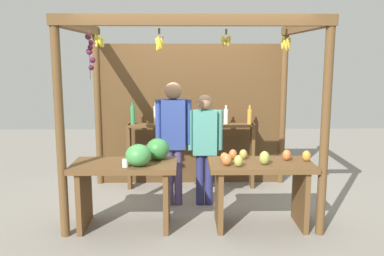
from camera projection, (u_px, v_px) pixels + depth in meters
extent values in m
plane|color=gray|center=(192.00, 204.00, 5.74)|extent=(12.00, 12.00, 0.00)
cylinder|color=brown|center=(60.00, 130.00, 4.53)|extent=(0.10, 0.10, 2.45)
cylinder|color=brown|center=(325.00, 129.00, 4.58)|extent=(0.10, 0.10, 2.45)
cylinder|color=brown|center=(98.00, 107.00, 6.49)|extent=(0.10, 0.10, 2.45)
cylinder|color=brown|center=(283.00, 107.00, 6.54)|extent=(0.10, 0.10, 2.45)
cube|color=brown|center=(193.00, 20.00, 4.35)|extent=(3.01, 0.12, 0.12)
cube|color=brown|center=(78.00, 26.00, 5.31)|extent=(0.12, 2.09, 0.12)
cube|color=brown|center=(304.00, 27.00, 5.36)|extent=(0.12, 2.09, 0.12)
cube|color=#52381E|center=(191.00, 115.00, 6.56)|extent=(2.91, 0.04, 2.20)
cylinder|color=brown|center=(286.00, 32.00, 4.53)|extent=(0.02, 0.02, 0.06)
ellipsoid|color=gold|center=(289.00, 43.00, 4.55)|extent=(0.04, 0.07, 0.15)
ellipsoid|color=gold|center=(287.00, 44.00, 4.58)|extent=(0.05, 0.05, 0.15)
ellipsoid|color=gold|center=(283.00, 43.00, 4.58)|extent=(0.06, 0.05, 0.15)
ellipsoid|color=gold|center=(283.00, 43.00, 4.55)|extent=(0.04, 0.08, 0.15)
ellipsoid|color=gold|center=(285.00, 45.00, 4.52)|extent=(0.07, 0.05, 0.15)
ellipsoid|color=gold|center=(288.00, 44.00, 4.51)|extent=(0.08, 0.06, 0.15)
cylinder|color=brown|center=(226.00, 32.00, 4.55)|extent=(0.02, 0.02, 0.06)
ellipsoid|color=gold|center=(229.00, 40.00, 4.56)|extent=(0.04, 0.08, 0.11)
ellipsoid|color=gold|center=(227.00, 40.00, 4.58)|extent=(0.08, 0.05, 0.11)
ellipsoid|color=gold|center=(224.00, 42.00, 4.59)|extent=(0.06, 0.05, 0.11)
ellipsoid|color=gold|center=(223.00, 39.00, 4.56)|extent=(0.04, 0.07, 0.11)
ellipsoid|color=gold|center=(224.00, 40.00, 4.53)|extent=(0.06, 0.05, 0.11)
ellipsoid|color=gold|center=(228.00, 42.00, 4.54)|extent=(0.06, 0.05, 0.11)
cylinder|color=brown|center=(99.00, 31.00, 4.50)|extent=(0.02, 0.02, 0.06)
ellipsoid|color=yellow|center=(102.00, 42.00, 4.51)|extent=(0.04, 0.07, 0.12)
ellipsoid|color=yellow|center=(101.00, 42.00, 4.55)|extent=(0.06, 0.04, 0.12)
ellipsoid|color=yellow|center=(97.00, 42.00, 4.53)|extent=(0.06, 0.07, 0.12)
ellipsoid|color=yellow|center=(96.00, 39.00, 4.49)|extent=(0.06, 0.06, 0.12)
ellipsoid|color=yellow|center=(99.00, 40.00, 4.48)|extent=(0.06, 0.04, 0.12)
cylinder|color=brown|center=(159.00, 31.00, 4.44)|extent=(0.02, 0.02, 0.06)
ellipsoid|color=gold|center=(162.00, 44.00, 4.47)|extent=(0.04, 0.08, 0.15)
ellipsoid|color=gold|center=(161.00, 42.00, 4.49)|extent=(0.09, 0.06, 0.15)
ellipsoid|color=gold|center=(158.00, 45.00, 4.48)|extent=(0.05, 0.06, 0.15)
ellipsoid|color=gold|center=(158.00, 44.00, 4.45)|extent=(0.07, 0.08, 0.15)
ellipsoid|color=gold|center=(160.00, 43.00, 4.44)|extent=(0.07, 0.05, 0.15)
cylinder|color=#4C422D|center=(89.00, 54.00, 4.65)|extent=(0.01, 0.01, 0.55)
sphere|color=#511938|center=(88.00, 37.00, 4.61)|extent=(0.07, 0.07, 0.07)
sphere|color=#601E42|center=(91.00, 43.00, 4.64)|extent=(0.06, 0.06, 0.06)
sphere|color=#511938|center=(90.00, 47.00, 4.62)|extent=(0.06, 0.06, 0.06)
sphere|color=#601E42|center=(89.00, 52.00, 4.63)|extent=(0.07, 0.07, 0.07)
sphere|color=#511938|center=(92.00, 60.00, 4.67)|extent=(0.07, 0.07, 0.07)
sphere|color=#47142D|center=(91.00, 68.00, 4.65)|extent=(0.06, 0.06, 0.06)
cube|color=brown|center=(125.00, 165.00, 4.86)|extent=(1.22, 0.64, 0.06)
cube|color=brown|center=(84.00, 198.00, 4.92)|extent=(0.06, 0.58, 0.72)
cube|color=brown|center=(167.00, 197.00, 4.94)|extent=(0.06, 0.58, 0.72)
ellipsoid|color=#429347|center=(138.00, 155.00, 4.71)|extent=(0.41, 0.41, 0.25)
ellipsoid|color=#38843D|center=(158.00, 149.00, 5.00)|extent=(0.38, 0.38, 0.26)
cylinder|color=white|center=(125.00, 163.00, 4.68)|extent=(0.07, 0.07, 0.09)
cube|color=brown|center=(261.00, 165.00, 4.89)|extent=(1.22, 0.64, 0.06)
cube|color=brown|center=(219.00, 197.00, 4.95)|extent=(0.06, 0.58, 0.72)
cube|color=brown|center=(300.00, 197.00, 4.97)|extent=(0.06, 0.58, 0.72)
ellipsoid|color=#CC7038|center=(224.00, 157.00, 4.89)|extent=(0.10, 0.10, 0.12)
ellipsoid|color=#A8B24C|center=(264.00, 158.00, 4.78)|extent=(0.14, 0.14, 0.16)
ellipsoid|color=#CC7038|center=(227.00, 160.00, 4.74)|extent=(0.15, 0.15, 0.14)
ellipsoid|color=#A8B24C|center=(238.00, 161.00, 4.69)|extent=(0.14, 0.14, 0.13)
ellipsoid|color=#CC7038|center=(233.00, 154.00, 5.03)|extent=(0.14, 0.14, 0.12)
ellipsoid|color=#CC7038|center=(287.00, 155.00, 4.97)|extent=(0.14, 0.14, 0.13)
ellipsoid|color=#B79E47|center=(243.00, 154.00, 5.04)|extent=(0.10, 0.10, 0.12)
ellipsoid|color=gold|center=(307.00, 156.00, 4.93)|extent=(0.12, 0.12, 0.13)
cube|color=brown|center=(129.00, 156.00, 6.38)|extent=(0.05, 0.20, 1.00)
cube|color=brown|center=(252.00, 156.00, 6.41)|extent=(0.05, 0.20, 1.00)
cube|color=brown|center=(191.00, 125.00, 6.31)|extent=(1.89, 0.22, 0.04)
cylinder|color=#338C4C|center=(133.00, 115.00, 6.27)|extent=(0.07, 0.07, 0.28)
cylinder|color=#338C4C|center=(133.00, 104.00, 6.24)|extent=(0.03, 0.03, 0.06)
cylinder|color=silver|center=(156.00, 115.00, 6.28)|extent=(0.07, 0.07, 0.27)
cylinder|color=silver|center=(156.00, 104.00, 6.25)|extent=(0.03, 0.03, 0.06)
cylinder|color=#994C1E|center=(179.00, 115.00, 6.28)|extent=(0.08, 0.08, 0.27)
cylinder|color=#994C1E|center=(179.00, 104.00, 6.25)|extent=(0.03, 0.03, 0.06)
cylinder|color=silver|center=(203.00, 117.00, 6.29)|extent=(0.08, 0.08, 0.23)
cylinder|color=silver|center=(203.00, 107.00, 6.27)|extent=(0.04, 0.04, 0.06)
cylinder|color=silver|center=(226.00, 117.00, 6.30)|extent=(0.07, 0.07, 0.22)
cylinder|color=silver|center=(226.00, 107.00, 6.27)|extent=(0.03, 0.03, 0.06)
cylinder|color=gold|center=(250.00, 116.00, 6.30)|extent=(0.07, 0.07, 0.23)
cylinder|color=gold|center=(250.00, 107.00, 6.28)|extent=(0.03, 0.03, 0.06)
cylinder|color=#4A3E6C|center=(169.00, 177.00, 5.67)|extent=(0.11, 0.11, 0.79)
cylinder|color=#4A3E6C|center=(178.00, 177.00, 5.67)|extent=(0.11, 0.11, 0.79)
cube|color=#2D428C|center=(173.00, 124.00, 5.54)|extent=(0.32, 0.19, 0.66)
cylinder|color=#2D428C|center=(158.00, 122.00, 5.53)|extent=(0.08, 0.08, 0.60)
cylinder|color=#2D428C|center=(188.00, 122.00, 5.54)|extent=(0.08, 0.08, 0.60)
sphere|color=#997051|center=(173.00, 91.00, 5.47)|extent=(0.23, 0.23, 0.23)
cylinder|color=navy|center=(200.00, 179.00, 5.69)|extent=(0.11, 0.11, 0.71)
cylinder|color=navy|center=(209.00, 179.00, 5.69)|extent=(0.11, 0.11, 0.71)
cube|color=teal|center=(205.00, 132.00, 5.58)|extent=(0.32, 0.19, 0.60)
cylinder|color=teal|center=(190.00, 130.00, 5.57)|extent=(0.08, 0.08, 0.54)
cylinder|color=teal|center=(220.00, 130.00, 5.57)|extent=(0.08, 0.08, 0.54)
sphere|color=#997051|center=(205.00, 102.00, 5.51)|extent=(0.20, 0.20, 0.20)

